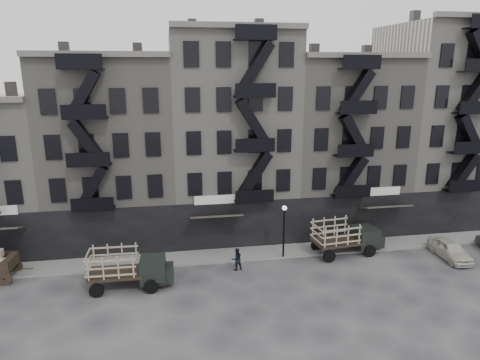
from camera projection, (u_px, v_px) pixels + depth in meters
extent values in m
plane|color=#38383A|center=(251.00, 277.00, 30.13)|extent=(140.00, 140.00, 0.00)
cube|color=slate|center=(242.00, 254.00, 33.68)|extent=(55.00, 2.50, 0.15)
cube|color=#4C4744|center=(10.00, 90.00, 33.59)|extent=(0.70, 0.70, 1.20)
cube|color=slate|center=(113.00, 150.00, 36.11)|extent=(10.00, 10.00, 15.00)
cube|color=black|center=(111.00, 233.00, 32.82)|extent=(10.00, 0.35, 4.00)
cube|color=#595651|center=(96.00, 54.00, 29.21)|extent=(10.00, 0.50, 0.40)
cube|color=#4C4744|center=(66.00, 50.00, 33.53)|extent=(0.70, 0.70, 1.20)
cube|color=#4C4744|center=(138.00, 50.00, 34.41)|extent=(0.70, 0.70, 1.20)
cube|color=gray|center=(230.00, 135.00, 37.45)|extent=(10.00, 10.00, 17.00)
cube|color=black|center=(240.00, 225.00, 34.42)|extent=(10.00, 0.35, 4.00)
cube|color=#595651|center=(240.00, 25.00, 30.29)|extent=(10.00, 0.50, 0.40)
cube|color=#4C4744|center=(193.00, 25.00, 34.61)|extent=(0.70, 0.70, 1.20)
cube|color=#4C4744|center=(259.00, 26.00, 35.49)|extent=(0.70, 0.70, 1.20)
cube|color=slate|center=(338.00, 143.00, 39.31)|extent=(10.00, 10.00, 15.00)
cube|color=black|center=(356.00, 218.00, 36.02)|extent=(10.00, 0.35, 4.00)
cube|color=#595651|center=(370.00, 55.00, 32.41)|extent=(10.00, 0.50, 0.40)
cube|color=#4C4744|center=(310.00, 51.00, 36.73)|extent=(0.70, 0.70, 1.20)
cube|color=#4C4744|center=(370.00, 52.00, 37.61)|extent=(0.70, 0.70, 1.20)
cube|color=gray|center=(439.00, 125.00, 40.52)|extent=(10.00, 10.00, 18.00)
cube|color=black|center=(463.00, 211.00, 37.62)|extent=(10.00, 0.35, 4.00)
cube|color=#4C4744|center=(421.00, 16.00, 37.55)|extent=(0.70, 0.70, 1.20)
cube|color=#4C4744|center=(477.00, 18.00, 38.43)|extent=(0.70, 0.70, 1.20)
cylinder|color=black|center=(284.00, 234.00, 32.56)|extent=(0.14, 0.14, 4.00)
sphere|color=silver|center=(284.00, 208.00, 32.02)|extent=(0.36, 0.36, 0.36)
cylinder|color=black|center=(4.00, 279.00, 28.82)|extent=(1.05, 0.15, 1.04)
cylinder|color=black|center=(15.00, 266.00, 30.64)|extent=(1.05, 0.15, 1.04)
cube|color=black|center=(11.00, 261.00, 29.54)|extent=(0.55, 1.54, 0.76)
cube|color=black|center=(116.00, 273.00, 28.39)|extent=(3.59, 2.17, 0.19)
cube|color=black|center=(153.00, 269.00, 28.69)|extent=(1.71, 1.91, 1.56)
cube|color=black|center=(167.00, 273.00, 28.90)|extent=(0.87, 1.58, 0.94)
cylinder|color=black|center=(151.00, 287.00, 27.87)|extent=(0.94, 0.25, 0.94)
cylinder|color=black|center=(153.00, 272.00, 29.86)|extent=(0.94, 0.25, 0.94)
cylinder|color=black|center=(97.00, 291.00, 27.40)|extent=(0.94, 0.25, 0.94)
cylinder|color=black|center=(102.00, 275.00, 29.39)|extent=(0.94, 0.25, 0.94)
cube|color=black|center=(337.00, 242.00, 33.41)|extent=(3.83, 2.51, 0.19)
cube|color=black|center=(364.00, 237.00, 34.03)|extent=(1.90, 2.09, 1.59)
cube|color=black|center=(375.00, 239.00, 34.37)|extent=(1.02, 1.68, 0.96)
cylinder|color=black|center=(370.00, 251.00, 33.21)|extent=(0.98, 0.34, 0.96)
cylinder|color=black|center=(356.00, 241.00, 35.19)|extent=(0.98, 0.34, 0.96)
cylinder|color=black|center=(329.00, 256.00, 32.28)|extent=(0.98, 0.34, 0.96)
cylinder|color=black|center=(317.00, 245.00, 34.25)|extent=(0.98, 0.34, 0.96)
imported|color=beige|center=(450.00, 250.00, 32.93)|extent=(1.78, 4.20, 1.42)
imported|color=black|center=(237.00, 259.00, 31.02)|extent=(0.91, 0.76, 1.67)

